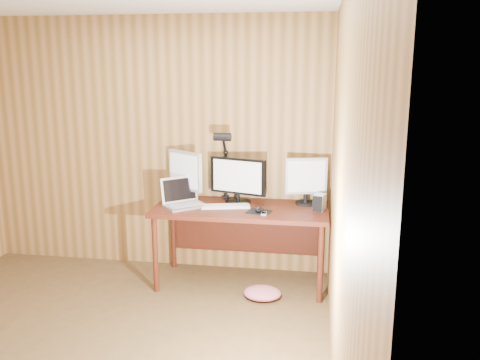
% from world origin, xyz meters
% --- Properties ---
extents(room_shell, '(4.00, 4.00, 4.00)m').
position_xyz_m(room_shell, '(0.00, 0.00, 1.25)').
color(room_shell, brown).
rests_on(room_shell, ground).
extents(desk, '(1.60, 0.70, 0.75)m').
position_xyz_m(desk, '(0.93, 1.70, 0.63)').
color(desk, '#46190E').
rests_on(desk, floor).
extents(monitor_center, '(0.55, 0.24, 0.44)m').
position_xyz_m(monitor_center, '(0.88, 1.77, 0.98)').
color(monitor_center, black).
rests_on(monitor_center, desk).
extents(monitor_left, '(0.38, 0.27, 0.48)m').
position_xyz_m(monitor_left, '(0.36, 1.79, 1.01)').
color(monitor_left, black).
rests_on(monitor_left, desk).
extents(monitor_right, '(0.39, 0.19, 0.44)m').
position_xyz_m(monitor_right, '(1.51, 1.83, 0.99)').
color(monitor_right, black).
rests_on(monitor_right, desk).
extents(laptop, '(0.46, 0.44, 0.26)m').
position_xyz_m(laptop, '(0.38, 1.61, 0.81)').
color(laptop, silver).
rests_on(laptop, desk).
extents(keyboard, '(0.46, 0.23, 0.02)m').
position_xyz_m(keyboard, '(0.79, 1.61, 0.76)').
color(keyboard, silver).
rests_on(keyboard, desk).
extents(mousepad, '(0.24, 0.21, 0.00)m').
position_xyz_m(mousepad, '(1.11, 1.50, 0.75)').
color(mousepad, black).
rests_on(mousepad, desk).
extents(mouse, '(0.08, 0.12, 0.04)m').
position_xyz_m(mouse, '(1.11, 1.50, 0.77)').
color(mouse, black).
rests_on(mouse, mousepad).
extents(hard_drive, '(0.12, 0.15, 0.15)m').
position_xyz_m(hard_drive, '(1.64, 1.65, 0.82)').
color(hard_drive, silver).
rests_on(hard_drive, desk).
extents(phone, '(0.06, 0.10, 0.01)m').
position_xyz_m(phone, '(1.16, 1.45, 0.76)').
color(phone, silver).
rests_on(phone, desk).
extents(speaker, '(0.05, 0.05, 0.12)m').
position_xyz_m(speaker, '(1.68, 1.80, 0.81)').
color(speaker, black).
rests_on(speaker, desk).
extents(desk_lamp, '(0.16, 0.23, 0.71)m').
position_xyz_m(desk_lamp, '(0.73, 1.85, 1.19)').
color(desk_lamp, black).
rests_on(desk_lamp, desk).
extents(fabric_pile, '(0.34, 0.29, 0.11)m').
position_xyz_m(fabric_pile, '(1.17, 1.33, 0.05)').
color(fabric_pile, '#CD6371').
rests_on(fabric_pile, floor).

